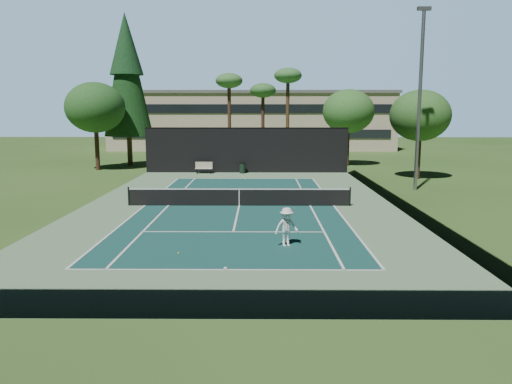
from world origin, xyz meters
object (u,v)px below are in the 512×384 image
(tennis_ball_d, at_px, (172,190))
(park_bench, at_px, (204,167))
(tennis_net, at_px, (239,196))
(player, at_px, (287,227))
(tennis_ball_c, at_px, (233,198))
(tennis_ball_b, at_px, (223,202))
(trash_bin, at_px, (242,168))
(tennis_ball_a, at_px, (178,253))

(tennis_ball_d, bearing_deg, park_bench, 83.09)
(tennis_net, relative_size, park_bench, 8.60)
(player, relative_size, tennis_ball_c, 27.03)
(tennis_ball_b, xyz_separation_m, trash_bin, (0.69, 14.23, 0.44))
(trash_bin, bearing_deg, park_bench, -178.04)
(tennis_ball_b, relative_size, tennis_ball_c, 1.16)
(player, bearing_deg, park_bench, 85.53)
(park_bench, bearing_deg, trash_bin, 1.96)
(tennis_ball_c, distance_m, park_bench, 13.39)
(player, height_order, tennis_ball_c, player)
(tennis_ball_a, height_order, tennis_ball_b, tennis_ball_a)
(tennis_ball_a, relative_size, park_bench, 0.05)
(tennis_ball_d, bearing_deg, player, -63.65)
(player, distance_m, trash_bin, 24.29)
(tennis_net, height_order, park_bench, tennis_net)
(player, xyz_separation_m, tennis_ball_b, (-3.32, 9.92, -0.76))
(trash_bin, bearing_deg, tennis_ball_c, -90.59)
(tennis_ball_a, distance_m, tennis_ball_d, 16.06)
(tennis_ball_a, xyz_separation_m, tennis_ball_d, (-3.00, 15.77, 0.00))
(tennis_net, bearing_deg, tennis_ball_a, -100.90)
(tennis_ball_c, bearing_deg, tennis_ball_d, 141.86)
(tennis_ball_d, relative_size, trash_bin, 0.08)
(tennis_ball_b, xyz_separation_m, park_bench, (-2.72, 14.11, 0.51))
(tennis_ball_b, bearing_deg, player, -71.47)
(tennis_net, distance_m, tennis_ball_b, 1.68)
(tennis_ball_b, height_order, tennis_ball_d, tennis_ball_d)
(tennis_ball_b, xyz_separation_m, tennis_ball_d, (-3.87, 4.62, 0.00))
(tennis_ball_d, distance_m, trash_bin, 10.65)
(tennis_ball_a, distance_m, trash_bin, 25.44)
(tennis_ball_b, bearing_deg, park_bench, 100.92)
(tennis_ball_b, relative_size, tennis_ball_d, 0.88)
(tennis_ball_c, xyz_separation_m, trash_bin, (0.13, 13.09, 0.45))
(park_bench, relative_size, trash_bin, 1.59)
(tennis_net, xyz_separation_m, player, (2.29, -8.70, 0.23))
(trash_bin, bearing_deg, tennis_ball_a, -93.52)
(player, bearing_deg, trash_bin, 77.64)
(tennis_net, relative_size, player, 8.15)
(trash_bin, bearing_deg, tennis_ball_b, -92.76)
(tennis_net, height_order, tennis_ball_a, tennis_net)
(tennis_ball_a, bearing_deg, trash_bin, 86.48)
(park_bench, bearing_deg, tennis_net, -76.21)
(tennis_net, distance_m, park_bench, 15.79)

